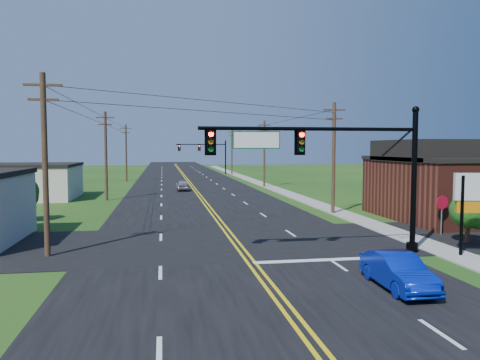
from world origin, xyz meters
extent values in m
plane|color=#174012|center=(0.00, 0.00, 0.00)|extent=(260.00, 260.00, 0.00)
cube|color=black|center=(0.00, 50.00, 0.02)|extent=(16.00, 220.00, 0.04)
cube|color=black|center=(0.00, 12.00, 0.02)|extent=(70.00, 10.00, 0.04)
cube|color=gray|center=(10.50, 40.00, 0.04)|extent=(2.00, 160.00, 0.08)
cylinder|color=black|center=(8.80, 8.00, 3.60)|extent=(0.28, 0.28, 7.20)
cylinder|color=black|center=(8.80, 8.00, 0.25)|extent=(0.60, 0.60, 0.50)
sphere|color=black|center=(8.80, 8.00, 7.30)|extent=(0.36, 0.36, 0.36)
cylinder|color=black|center=(3.30, 8.00, 6.30)|extent=(11.00, 0.18, 0.18)
cube|color=#045517|center=(0.60, 8.00, 5.75)|extent=(2.30, 0.06, 0.85)
cylinder|color=black|center=(8.80, 80.00, 3.60)|extent=(0.28, 0.28, 7.20)
cylinder|color=black|center=(8.80, 80.00, 0.25)|extent=(0.60, 0.60, 0.50)
sphere|color=black|center=(8.80, 80.00, 7.30)|extent=(0.36, 0.36, 0.36)
cylinder|color=black|center=(3.80, 80.00, 6.00)|extent=(10.00, 0.18, 0.18)
cube|color=#045517|center=(0.60, 80.00, 5.45)|extent=(2.30, 0.06, 0.85)
cube|color=#582319|center=(20.00, 18.00, 2.20)|extent=(14.00, 11.00, 4.40)
cube|color=beige|center=(-19.00, 38.00, 1.70)|extent=(12.00, 9.00, 3.40)
cube|color=black|center=(-19.00, 38.00, 3.55)|extent=(12.20, 9.20, 0.30)
cylinder|color=#362318|center=(-9.50, 10.00, 4.50)|extent=(0.28, 0.28, 9.00)
cube|color=#362318|center=(-9.50, 10.00, 8.40)|extent=(1.80, 0.12, 0.12)
cube|color=#362318|center=(-9.50, 10.00, 7.70)|extent=(1.40, 0.12, 0.12)
cylinder|color=#362318|center=(-9.50, 35.00, 4.50)|extent=(0.28, 0.28, 9.00)
cube|color=#362318|center=(-9.50, 35.00, 8.40)|extent=(1.80, 0.12, 0.12)
cube|color=#362318|center=(-9.50, 35.00, 7.70)|extent=(1.40, 0.12, 0.12)
cylinder|color=#362318|center=(-9.50, 62.00, 4.50)|extent=(0.28, 0.28, 9.00)
cube|color=#362318|center=(-9.50, 62.00, 8.40)|extent=(1.80, 0.12, 0.12)
cube|color=#362318|center=(-9.50, 62.00, 7.70)|extent=(1.40, 0.12, 0.12)
cylinder|color=#362318|center=(9.80, 22.00, 4.50)|extent=(0.28, 0.28, 9.00)
cube|color=#362318|center=(9.80, 22.00, 8.40)|extent=(1.80, 0.12, 0.12)
cube|color=#362318|center=(9.80, 22.00, 7.70)|extent=(1.40, 0.12, 0.12)
cylinder|color=#362318|center=(9.80, 48.00, 4.50)|extent=(0.28, 0.28, 9.00)
cube|color=#362318|center=(9.80, 48.00, 8.40)|extent=(1.80, 0.12, 0.12)
cube|color=#362318|center=(9.80, 48.00, 7.70)|extent=(1.40, 0.12, 0.12)
cylinder|color=#362318|center=(9.80, 78.00, 4.50)|extent=(0.28, 0.28, 9.00)
cube|color=#362318|center=(9.80, 78.00, 8.40)|extent=(1.80, 0.12, 0.12)
cube|color=#362318|center=(9.80, 78.00, 7.70)|extent=(1.40, 0.12, 0.12)
cylinder|color=#362318|center=(16.00, 26.00, 0.92)|extent=(0.24, 0.24, 1.85)
sphere|color=#104511|center=(16.00, 26.00, 2.60)|extent=(3.00, 3.00, 3.00)
cylinder|color=#362318|center=(13.00, 9.50, 0.66)|extent=(0.24, 0.24, 1.32)
sphere|color=#104511|center=(13.00, 9.50, 1.86)|extent=(2.00, 2.00, 2.00)
cylinder|color=#362318|center=(-14.00, 22.00, 0.77)|extent=(0.24, 0.24, 1.54)
sphere|color=#104511|center=(-14.00, 22.00, 2.17)|extent=(2.40, 2.40, 2.40)
imported|color=#0820B0|center=(4.93, 2.26, 0.67)|extent=(1.49, 4.10, 1.34)
imported|color=#A3A3A8|center=(-1.43, 44.38, 0.66)|extent=(1.70, 3.95, 1.33)
cylinder|color=slate|center=(13.00, 12.00, 1.16)|extent=(0.09, 0.09, 2.32)
cylinder|color=#A90922|center=(13.00, 11.97, 2.04)|extent=(0.88, 0.17, 0.88)
cylinder|color=black|center=(10.67, 6.72, 2.01)|extent=(0.19, 0.19, 4.03)
cube|color=silver|center=(11.34, 6.72, 3.47)|extent=(2.03, 0.71, 1.34)
cube|color=#CC720C|center=(11.34, 6.72, 2.46)|extent=(1.80, 0.63, 0.56)
camera|label=1|loc=(-3.86, -14.00, 5.40)|focal=35.00mm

